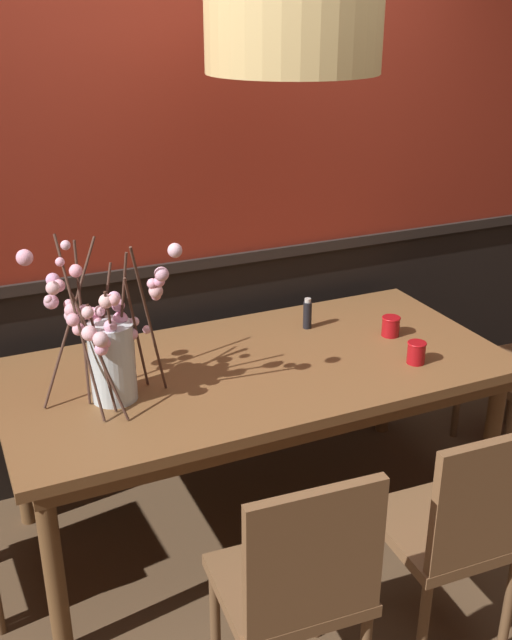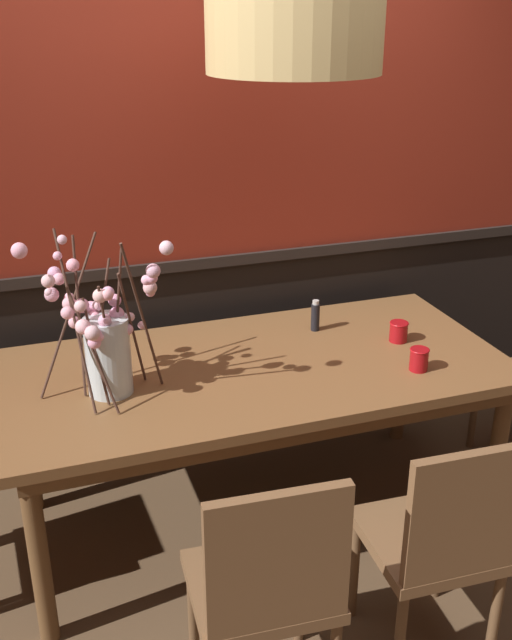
# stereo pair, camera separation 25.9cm
# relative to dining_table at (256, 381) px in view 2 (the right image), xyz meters

# --- Properties ---
(ground_plane) EXTENTS (24.00, 24.00, 0.00)m
(ground_plane) POSITION_rel_dining_table_xyz_m (0.00, 0.00, -0.69)
(ground_plane) COLOR brown
(back_wall) EXTENTS (4.57, 0.14, 2.99)m
(back_wall) POSITION_rel_dining_table_xyz_m (0.00, 0.66, 0.79)
(back_wall) COLOR black
(back_wall) RESTS_ON ground
(dining_table) EXTENTS (2.04, 0.99, 0.77)m
(dining_table) POSITION_rel_dining_table_xyz_m (0.00, 0.00, 0.00)
(dining_table) COLOR brown
(dining_table) RESTS_ON ground
(chair_near_side_left) EXTENTS (0.47, 0.43, 0.93)m
(chair_near_side_left) POSITION_rel_dining_table_xyz_m (-0.28, -0.93, -0.17)
(chair_near_side_left) COLOR brown
(chair_near_side_left) RESTS_ON ground
(chair_far_side_left) EXTENTS (0.46, 0.41, 0.96)m
(chair_far_side_left) POSITION_rel_dining_table_xyz_m (-0.27, 0.92, -0.16)
(chair_far_side_left) COLOR brown
(chair_far_side_left) RESTS_ON ground
(chair_near_side_right) EXTENTS (0.43, 0.45, 0.92)m
(chair_near_side_right) POSITION_rel_dining_table_xyz_m (0.32, -0.92, -0.17)
(chair_near_side_right) COLOR brown
(chair_near_side_right) RESTS_ON ground
(chair_far_side_right) EXTENTS (0.45, 0.40, 0.95)m
(chair_far_side_right) POSITION_rel_dining_table_xyz_m (0.31, 0.91, -0.16)
(chair_far_side_right) COLOR brown
(chair_far_side_right) RESTS_ON ground
(vase_with_blossoms) EXTENTS (0.52, 0.41, 0.64)m
(vase_with_blossoms) POSITION_rel_dining_table_xyz_m (-0.61, -0.04, 0.29)
(vase_with_blossoms) COLOR silver
(vase_with_blossoms) RESTS_ON dining_table
(candle_holder_nearer_center) EXTENTS (0.08, 0.08, 0.09)m
(candle_holder_nearer_center) POSITION_rel_dining_table_xyz_m (0.60, -0.26, 0.13)
(candle_holder_nearer_center) COLOR #9E0F14
(candle_holder_nearer_center) RESTS_ON dining_table
(candle_holder_nearer_edge) EXTENTS (0.08, 0.08, 0.09)m
(candle_holder_nearer_edge) POSITION_rel_dining_table_xyz_m (0.66, 0.01, 0.12)
(candle_holder_nearer_edge) COLOR #9E0F14
(candle_holder_nearer_edge) RESTS_ON dining_table
(condiment_bottle) EXTENTS (0.04, 0.04, 0.14)m
(condiment_bottle) POSITION_rel_dining_table_xyz_m (0.36, 0.24, 0.15)
(condiment_bottle) COLOR black
(condiment_bottle) RESTS_ON dining_table
(pendant_lamp) EXTENTS (0.62, 0.62, 1.09)m
(pendant_lamp) POSITION_rel_dining_table_xyz_m (0.14, -0.01, 1.34)
(pendant_lamp) COLOR tan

